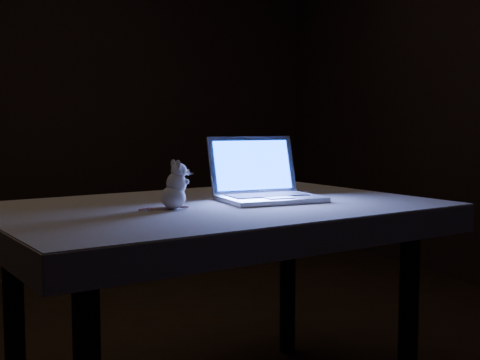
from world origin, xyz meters
name	(u,v)px	position (x,y,z in m)	size (l,w,h in m)	color
back_wall	(23,72)	(0.00, 2.50, 1.30)	(4.50, 0.04, 2.60)	black
table	(215,312)	(0.26, -0.54, 0.34)	(1.28, 0.82, 0.68)	black
tablecloth	(220,219)	(0.26, -0.58, 0.65)	(1.36, 0.91, 0.09)	#BFB2A1
laptop	(271,168)	(0.45, -0.55, 0.80)	(0.32, 0.28, 0.21)	silver
plush_mouse	(173,185)	(0.10, -0.60, 0.76)	(0.11, 0.11, 0.14)	white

